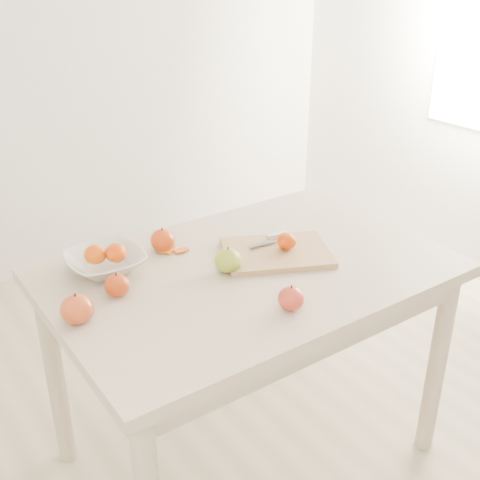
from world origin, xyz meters
TOP-DOWN VIEW (x-y plane):
  - ground at (0.00, 0.00)m, footprint 3.50×3.50m
  - table at (0.00, 0.00)m, footprint 1.20×0.80m
  - cutting_board at (0.11, 0.01)m, footprint 0.40×0.36m
  - board_tangerine at (0.14, 0.00)m, footprint 0.06×0.06m
  - fruit_bowl at (-0.37, 0.23)m, footprint 0.23×0.23m
  - bowl_tangerine_near at (-0.39, 0.24)m, footprint 0.07×0.07m
  - bowl_tangerine_far at (-0.34, 0.21)m, footprint 0.06×0.06m
  - orange_peel_a at (-0.16, 0.24)m, footprint 0.07×0.07m
  - orange_peel_b at (-0.12, 0.21)m, footprint 0.05×0.04m
  - paring_knife at (0.16, 0.08)m, footprint 0.17×0.05m
  - apple_green at (-0.07, 0.01)m, footprint 0.08×0.08m
  - apple_red_d at (-0.54, 0.01)m, footprint 0.09×0.09m
  - apple_red_a at (-0.16, 0.25)m, footprint 0.08×0.08m
  - apple_red_c at (-0.05, -0.26)m, footprint 0.07×0.07m
  - apple_red_b at (-0.40, 0.07)m, footprint 0.07×0.07m

SIDE VIEW (x-z plane):
  - ground at x=0.00m, z-range 0.00..0.00m
  - table at x=0.00m, z-range 0.28..1.03m
  - orange_peel_a at x=-0.16m, z-range 0.75..0.76m
  - orange_peel_b at x=-0.12m, z-range 0.75..0.76m
  - cutting_board at x=0.11m, z-range 0.75..0.77m
  - paring_knife at x=0.16m, z-range 0.77..0.78m
  - fruit_bowl at x=-0.37m, z-range 0.75..0.81m
  - apple_red_b at x=-0.40m, z-range 0.75..0.81m
  - apple_red_c at x=-0.05m, z-range 0.75..0.81m
  - apple_red_a at x=-0.16m, z-range 0.75..0.82m
  - apple_green at x=-0.07m, z-range 0.75..0.82m
  - apple_red_d at x=-0.54m, z-range 0.75..0.83m
  - board_tangerine at x=0.14m, z-range 0.77..0.82m
  - bowl_tangerine_far at x=-0.34m, z-range 0.78..0.83m
  - bowl_tangerine_near at x=-0.39m, z-range 0.78..0.84m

